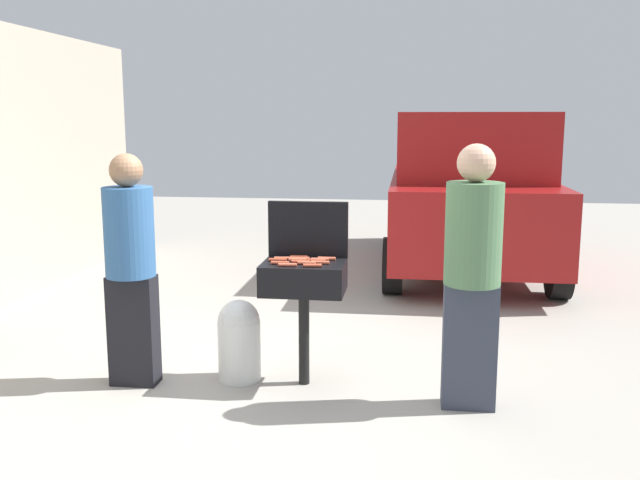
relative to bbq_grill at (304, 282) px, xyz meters
The scene contains 21 objects.
ground_plane 0.82m from the bbq_grill, behind, with size 24.00×24.00×0.00m, color #9E998E.
bbq_grill is the anchor object (origin of this frame).
grill_lid_open 0.42m from the bbq_grill, 90.00° to the left, with size 0.60×0.05×0.42m, color black.
hot_dog_0 0.16m from the bbq_grill, 118.27° to the right, with size 0.03×0.03×0.13m, color #AD4228.
hot_dog_1 0.24m from the bbq_grill, 150.13° to the right, with size 0.03×0.03×0.13m, color #B74C33.
hot_dog_2 0.23m from the bbq_grill, 59.96° to the right, with size 0.03×0.03×0.13m, color #B74C33.
hot_dog_3 0.25m from the bbq_grill, 35.38° to the left, with size 0.03×0.03×0.13m, color #C6593D.
hot_dog_4 0.18m from the bbq_grill, 113.08° to the left, with size 0.03×0.03×0.13m, color #C6593D.
hot_dog_5 0.17m from the bbq_grill, 148.99° to the left, with size 0.03×0.03×0.13m, color #C6593D.
hot_dog_6 0.24m from the bbq_grill, 120.75° to the right, with size 0.03×0.03×0.13m, color #C6593D.
hot_dog_7 0.25m from the bbq_grill, behind, with size 0.03×0.03×0.13m, color #AD4228.
hot_dog_8 0.20m from the bbq_grill, 17.33° to the right, with size 0.03×0.03×0.13m, color #C6593D.
hot_dog_9 0.17m from the bbq_grill, 65.52° to the right, with size 0.03×0.03×0.13m, color #C6593D.
hot_dog_10 0.22m from the bbq_grill, 112.96° to the left, with size 0.03×0.03×0.13m, color #AD4228.
hot_dog_11 0.24m from the bbq_grill, 156.32° to the left, with size 0.03×0.03×0.13m, color #C6593D.
hot_dog_12 0.18m from the bbq_grill, 17.96° to the left, with size 0.03×0.03×0.13m, color #B74C33.
hot_dog_13 0.20m from the bbq_grill, 31.03° to the left, with size 0.03×0.03×0.13m, color #C6593D.
propane_tank 0.67m from the bbq_grill, behind, with size 0.32×0.32×0.62m.
person_left 1.26m from the bbq_grill, behind, with size 0.36×0.36×1.71m.
person_right 1.22m from the bbq_grill, 12.66° to the right, with size 0.38×0.38×1.79m.
parked_minivan 4.55m from the bbq_grill, 71.14° to the left, with size 2.04×4.41×2.02m.
Camera 1 is at (1.01, -4.90, 1.94)m, focal length 39.01 mm.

